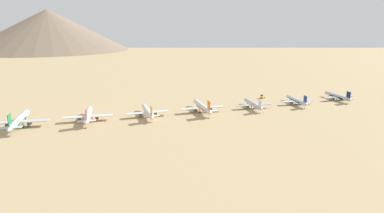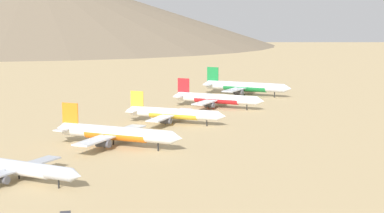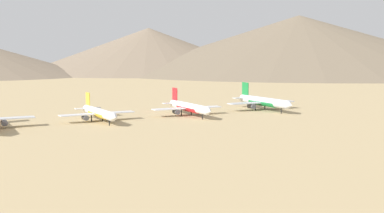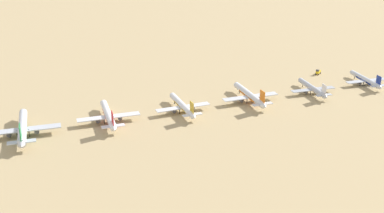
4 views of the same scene
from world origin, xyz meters
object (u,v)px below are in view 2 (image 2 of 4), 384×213
parked_jet_5 (216,99)px  parked_jet_4 (173,114)px  parked_jet_2 (18,168)px  parked_jet_3 (115,133)px  parked_jet_6 (244,87)px

parked_jet_5 → parked_jet_4: bearing=-88.4°
parked_jet_2 → parked_jet_3: bearing=91.0°
parked_jet_6 → parked_jet_5: bearing=-85.1°
parked_jet_4 → parked_jet_5: 45.44m
parked_jet_4 → parked_jet_3: bearing=-86.4°
parked_jet_6 → parked_jet_3: bearing=-86.6°
parked_jet_4 → parked_jet_6: parked_jet_6 is taller
parked_jet_4 → parked_jet_2: bearing=-87.7°
parked_jet_2 → parked_jet_6: (-9.05, 185.26, 1.12)m
parked_jet_6 → parked_jet_2: bearing=-87.2°
parked_jet_3 → parked_jet_5: parked_jet_3 is taller
parked_jet_2 → parked_jet_4: bearing=92.3°
parked_jet_5 → parked_jet_6: size_ratio=0.90×
parked_jet_2 → parked_jet_3: (-0.80, 46.42, 0.73)m
parked_jet_4 → parked_jet_5: bearing=91.6°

